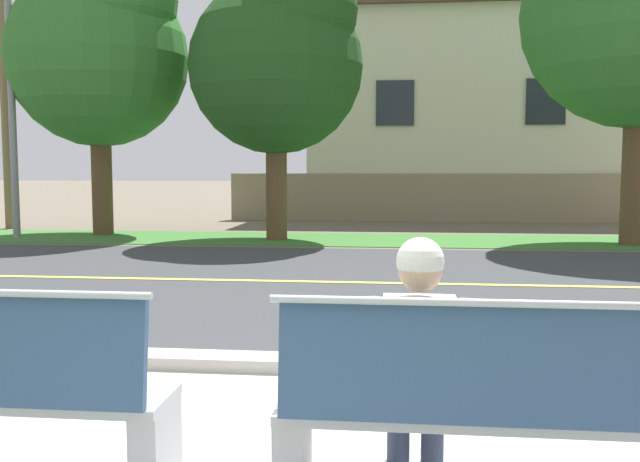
{
  "coord_description": "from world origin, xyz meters",
  "views": [
    {
      "loc": [
        0.83,
        -2.85,
        1.57
      ],
      "look_at": [
        0.15,
        3.37,
        1.0
      ],
      "focal_mm": 38.87,
      "sensor_mm": 36.0,
      "label": 1
    }
  ],
  "objects": [
    {
      "name": "ground_plane",
      "position": [
        0.0,
        8.0,
        0.0
      ],
      "size": [
        140.0,
        140.0,
        0.0
      ],
      "primitive_type": "plane",
      "color": "#665B4C"
    },
    {
      "name": "curb_edge",
      "position": [
        0.0,
        2.35,
        0.06
      ],
      "size": [
        44.0,
        0.3,
        0.11
      ],
      "primitive_type": "cube",
      "color": "#ADA89E",
      "rests_on": "ground_plane"
    },
    {
      "name": "street_asphalt",
      "position": [
        0.0,
        6.5,
        0.0
      ],
      "size": [
        52.0,
        8.0,
        0.01
      ],
      "primitive_type": "cube",
      "color": "#383A3D",
      "rests_on": "ground_plane"
    },
    {
      "name": "road_centre_line",
      "position": [
        0.0,
        6.5,
        0.01
      ],
      "size": [
        48.0,
        0.14,
        0.01
      ],
      "primitive_type": "cube",
      "color": "#E0CC4C",
      "rests_on": "ground_plane"
    },
    {
      "name": "far_verge_grass",
      "position": [
        0.0,
        12.15,
        0.01
      ],
      "size": [
        48.0,
        2.8,
        0.02
      ],
      "primitive_type": "cube",
      "color": "#38702D",
      "rests_on": "ground_plane"
    },
    {
      "name": "bench_right",
      "position": [
        1.23,
        0.3,
        0.46
      ],
      "size": [
        1.91,
        0.48,
        1.01
      ],
      "color": "#9EA0A8",
      "rests_on": "ground_plane"
    },
    {
      "name": "seated_person_white",
      "position": [
        0.95,
        0.47,
        0.68
      ],
      "size": [
        0.52,
        0.68,
        1.25
      ],
      "color": "#333D56",
      "rests_on": "ground_plane"
    },
    {
      "name": "streetlamp",
      "position": [
        -7.59,
        11.94,
        4.16
      ],
      "size": [
        0.24,
        2.1,
        7.29
      ],
      "color": "gray",
      "rests_on": "ground_plane"
    },
    {
      "name": "shade_tree_far_left",
      "position": [
        -5.87,
        12.65,
        4.4
      ],
      "size": [
        4.1,
        4.1,
        6.77
      ],
      "color": "brown",
      "rests_on": "ground_plane"
    },
    {
      "name": "shade_tree_left",
      "position": [
        -1.62,
        11.92,
        3.99
      ],
      "size": [
        3.72,
        3.72,
        6.14
      ],
      "color": "brown",
      "rests_on": "ground_plane"
    },
    {
      "name": "garden_wall",
      "position": [
        2.45,
        17.6,
        0.7
      ],
      "size": [
        13.0,
        0.36,
        1.4
      ],
      "primitive_type": "cube",
      "color": "gray",
      "rests_on": "ground_plane"
    },
    {
      "name": "house_across_street",
      "position": [
        2.92,
        20.79,
        3.47
      ],
      "size": [
        10.19,
        6.91,
        6.85
      ],
      "color": "beige",
      "rests_on": "ground_plane"
    }
  ]
}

